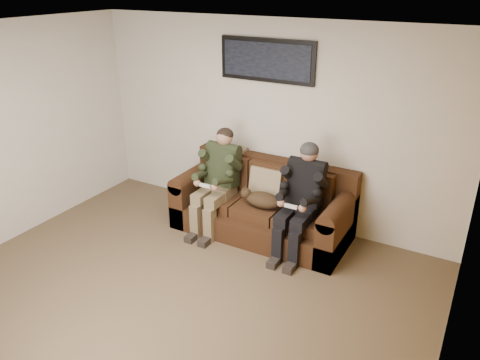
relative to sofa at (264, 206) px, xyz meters
The scene contains 12 objects.
floor 1.87m from the sofa, 95.36° to the right, with size 5.00×5.00×0.00m, color brown.
ceiling 2.91m from the sofa, 95.36° to the right, with size 5.00×5.00×0.00m, color silver.
wall_back 1.06m from the sofa, 112.16° to the left, with size 5.00×5.00×0.00m, color beige.
wall_right 3.11m from the sofa, 38.15° to the right, with size 4.50×4.50×0.00m, color beige.
accent_wall_right 3.10m from the sofa, 38.27° to the right, with size 4.50×4.50×0.00m, color #A46A10.
sofa is the anchor object (origin of this frame).
throw_pillow 0.30m from the sofa, 90.00° to the left, with size 0.42×0.12×0.40m, color #927E5F.
throw_blanket 0.91m from the sofa, 157.49° to the left, with size 0.45×0.22×0.08m, color gray.
person_left 0.71m from the sofa, 161.99° to the right, with size 0.51×0.87×1.30m.
person_right 0.71m from the sofa, 17.97° to the right, with size 0.51×0.86×1.30m.
cat 0.29m from the sofa, 73.08° to the right, with size 0.66×0.26×0.24m.
framed_poster 1.81m from the sofa, 117.31° to the left, with size 1.25×0.05×0.52m.
Camera 1 is at (2.51, -2.95, 3.05)m, focal length 35.00 mm.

